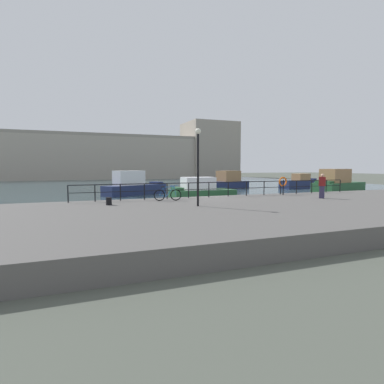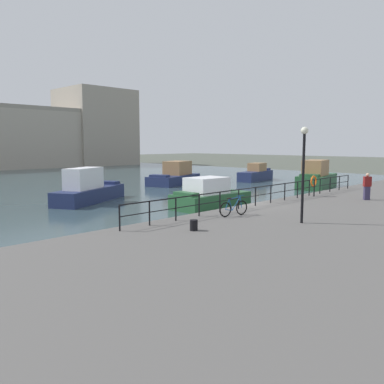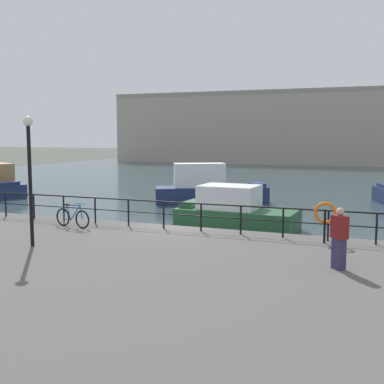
# 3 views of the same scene
# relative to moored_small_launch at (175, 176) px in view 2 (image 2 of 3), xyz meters

# --- Properties ---
(ground_plane) EXTENTS (240.00, 240.00, 0.00)m
(ground_plane) POSITION_rel_moored_small_launch_xyz_m (-10.77, -17.69, -0.89)
(ground_plane) COLOR #4C5147
(water_basin) EXTENTS (80.00, 60.00, 0.01)m
(water_basin) POSITION_rel_moored_small_launch_xyz_m (-10.77, 12.51, -0.88)
(water_basin) COLOR #33474C
(water_basin) RESTS_ON ground_plane
(quay_promenade) EXTENTS (56.00, 13.00, 0.82)m
(quay_promenade) POSITION_rel_moored_small_launch_xyz_m (-10.77, -24.19, -0.48)
(quay_promenade) COLOR #565451
(quay_promenade) RESTS_ON ground_plane
(moored_small_launch) EXTENTS (7.74, 4.92, 2.45)m
(moored_small_launch) POSITION_rel_moored_small_launch_xyz_m (0.00, 0.00, 0.00)
(moored_small_launch) COLOR navy
(moored_small_launch) RESTS_ON water_basin
(moored_red_daysailer) EXTENTS (6.55, 3.00, 2.06)m
(moored_red_daysailer) POSITION_rel_moored_small_launch_xyz_m (9.73, -3.76, -0.11)
(moored_red_daysailer) COLOR navy
(moored_red_daysailer) RESTS_ON water_basin
(moored_cabin_cruiser) EXTENTS (7.39, 5.15, 2.59)m
(moored_cabin_cruiser) POSITION_rel_moored_small_launch_xyz_m (-13.94, -5.43, 0.06)
(moored_cabin_cruiser) COLOR navy
(moored_cabin_cruiser) RESTS_ON water_basin
(moored_white_yacht) EXTENTS (7.16, 3.97, 2.77)m
(moored_white_yacht) POSITION_rel_moored_small_launch_xyz_m (7.05, -12.87, 0.18)
(moored_white_yacht) COLOR #23512D
(moored_white_yacht) RESTS_ON water_basin
(moored_harbor_tender) EXTENTS (5.58, 2.76, 2.09)m
(moored_harbor_tender) POSITION_rel_moored_small_launch_xyz_m (-9.65, -13.66, -0.08)
(moored_harbor_tender) COLOR #23512D
(moored_harbor_tender) RESTS_ON water_basin
(quay_railing) EXTENTS (21.85, 0.07, 1.08)m
(quay_railing) POSITION_rel_moored_small_launch_xyz_m (-9.52, -18.44, 0.67)
(quay_railing) COLOR black
(quay_railing) RESTS_ON quay_promenade
(parked_bicycle) EXTENTS (1.75, 0.37, 0.98)m
(parked_bicycle) POSITION_rel_moored_small_launch_xyz_m (-14.50, -19.58, 0.32)
(parked_bicycle) COLOR black
(parked_bicycle) RESTS_ON quay_promenade
(mooring_bollard) EXTENTS (0.32, 0.32, 0.44)m
(mooring_bollard) POSITION_rel_moored_small_launch_xyz_m (-18.26, -20.52, 0.15)
(mooring_bollard) COLOR black
(mooring_bollard) RESTS_ON quay_promenade
(life_ring_stand) EXTENTS (0.75, 0.16, 1.40)m
(life_ring_stand) POSITION_rel_moored_small_launch_xyz_m (-4.93, -18.79, 0.91)
(life_ring_stand) COLOR black
(life_ring_stand) RESTS_ON quay_promenade
(quay_lamp_post) EXTENTS (0.32, 0.32, 4.23)m
(quay_lamp_post) POSITION_rel_moored_small_launch_xyz_m (-13.78, -22.85, 2.67)
(quay_lamp_post) COLOR black
(quay_lamp_post) RESTS_ON quay_promenade
(standing_person) EXTENTS (0.51, 0.51, 1.69)m
(standing_person) POSITION_rel_moored_small_launch_xyz_m (-4.17, -22.01, 0.80)
(standing_person) COLOR #332D4C
(standing_person) RESTS_ON quay_promenade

